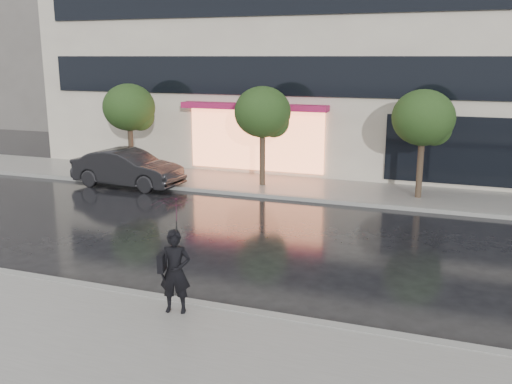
% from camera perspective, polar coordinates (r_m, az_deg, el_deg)
% --- Properties ---
extents(ground, '(120.00, 120.00, 0.00)m').
position_cam_1_polar(ground, '(12.78, -1.91, -10.09)').
color(ground, black).
rests_on(ground, ground).
extents(sidewalk_near, '(60.00, 4.50, 0.12)m').
position_cam_1_polar(sidewalk_near, '(10.14, -9.19, -16.54)').
color(sidewalk_near, slate).
rests_on(sidewalk_near, ground).
extents(sidewalk_far, '(60.00, 3.50, 0.12)m').
position_cam_1_polar(sidewalk_far, '(22.13, 8.18, 0.13)').
color(sidewalk_far, slate).
rests_on(sidewalk_far, ground).
extents(curb_near, '(60.00, 0.25, 0.14)m').
position_cam_1_polar(curb_near, '(11.92, -3.77, -11.56)').
color(curb_near, gray).
rests_on(curb_near, ground).
extents(curb_far, '(60.00, 0.25, 0.14)m').
position_cam_1_polar(curb_far, '(20.47, 7.13, -0.90)').
color(curb_far, gray).
rests_on(curb_far, ground).
extents(bg_building_left, '(14.00, 10.00, 12.00)m').
position_cam_1_polar(bg_building_left, '(49.11, -21.64, 13.57)').
color(bg_building_left, '#59544F').
rests_on(bg_building_left, ground).
extents(tree_far_west, '(2.20, 2.20, 3.99)m').
position_cam_1_polar(tree_far_west, '(24.90, -12.43, 8.10)').
color(tree_far_west, '#33261C').
rests_on(tree_far_west, ground).
extents(tree_mid_west, '(2.20, 2.20, 3.99)m').
position_cam_1_polar(tree_mid_west, '(22.25, 0.83, 7.81)').
color(tree_mid_west, '#33261C').
rests_on(tree_mid_west, ground).
extents(tree_mid_east, '(2.20, 2.20, 3.99)m').
position_cam_1_polar(tree_mid_east, '(21.02, 16.55, 6.94)').
color(tree_mid_east, '#33261C').
rests_on(tree_mid_east, ground).
extents(parked_car, '(4.62, 1.85, 1.49)m').
position_cam_1_polar(parked_car, '(23.30, -12.71, 2.33)').
color(parked_car, black).
rests_on(parked_car, ground).
extents(pedestrian_with_umbrella, '(1.13, 1.15, 2.37)m').
position_cam_1_polar(pedestrian_with_umbrella, '(11.20, -8.03, -4.56)').
color(pedestrian_with_umbrella, black).
rests_on(pedestrian_with_umbrella, sidewalk_near).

